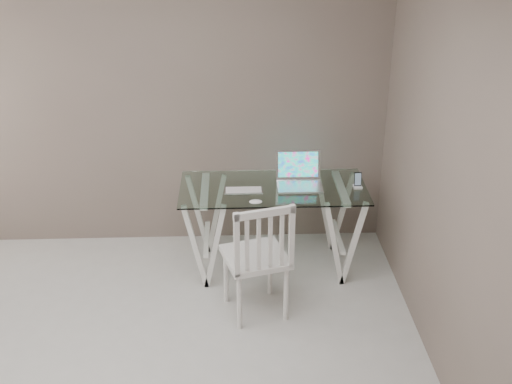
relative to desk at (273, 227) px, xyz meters
The scene contains 7 objects.
room 2.39m from the desk, 122.13° to the right, with size 4.50×4.52×2.71m.
desk is the anchor object (origin of this frame).
chair 0.73m from the desk, 101.80° to the right, with size 0.55×0.55×0.97m.
laptop 0.48m from the desk, 16.06° to the left, with size 0.36×0.32×0.25m.
keyboard 0.44m from the desk, 166.80° to the right, with size 0.31×0.13×0.01m, color silver.
mouse 0.50m from the desk, 117.59° to the right, with size 0.10×0.06×0.03m, color white.
phone_dock 0.79m from the desk, ahead, with size 0.07×0.07×0.13m.
Camera 1 is at (0.67, -2.96, 2.94)m, focal length 45.00 mm.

